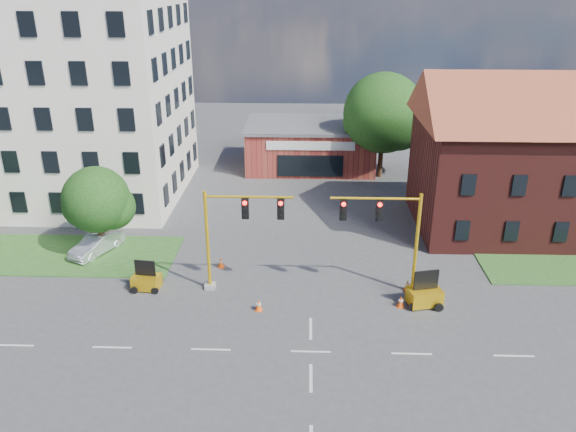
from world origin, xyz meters
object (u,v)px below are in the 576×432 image
object	(u,v)px
signal_mast_west	(235,229)
trailer_east	(424,295)
trailer_west	(146,281)
pickup_white	(487,237)
signal_mast_east	(388,231)

from	to	relation	value
signal_mast_west	trailer_east	xyz separation A→B (m)	(10.78, -1.43, -3.27)
trailer_west	trailer_east	bearing A→B (deg)	2.61
signal_mast_west	trailer_east	bearing A→B (deg)	-7.54
signal_mast_west	pickup_white	world-z (taller)	signal_mast_west
trailer_west	trailer_east	size ratio (longest dim) A/B	0.87
signal_mast_west	signal_mast_east	world-z (taller)	same
signal_mast_west	trailer_east	distance (m)	11.36
signal_mast_west	trailer_east	size ratio (longest dim) A/B	2.97
signal_mast_west	signal_mast_east	bearing A→B (deg)	0.00
trailer_west	signal_mast_west	bearing A→B (deg)	9.10
trailer_east	signal_mast_west	bearing A→B (deg)	159.77
trailer_west	trailer_east	xyz separation A→B (m)	(16.19, -1.22, 0.08)
trailer_west	pickup_white	bearing A→B (deg)	23.83
trailer_west	pickup_white	size ratio (longest dim) A/B	0.37
trailer_east	trailer_west	bearing A→B (deg)	162.99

